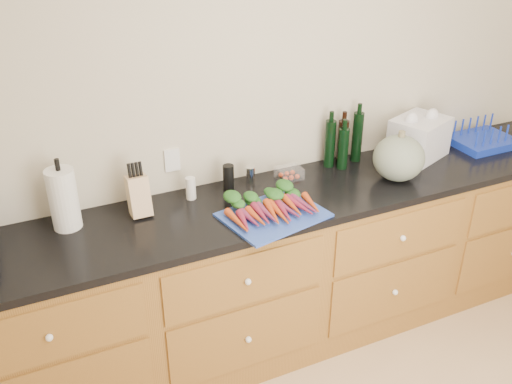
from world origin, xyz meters
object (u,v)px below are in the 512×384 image
paper_towel (64,199)px  dish_rack (482,139)px  squash (399,158)px  cutting_board (273,215)px  carrots (270,207)px  tomato_box (289,173)px  knife_block (139,196)px

paper_towel → dish_rack: bearing=-1.8°
squash → paper_towel: (-1.72, 0.24, 0.02)m
cutting_board → dish_rack: bearing=8.7°
squash → paper_towel: size_ratio=0.93×
carrots → tomato_box: carrots is taller
dish_rack → paper_towel: bearing=178.2°
dish_rack → tomato_box: bearing=176.1°
knife_block → dish_rack: bearing=-1.6°
cutting_board → carrots: size_ratio=1.11×
squash → knife_block: squash is taller
carrots → squash: size_ratio=1.54×
cutting_board → dish_rack: dish_rack is taller
knife_block → dish_rack: 2.15m
paper_towel → carrots: bearing=-17.2°
cutting_board → carrots: carrots is taller
tomato_box → knife_block: bearing=-178.0°
squash → dish_rack: bearing=11.7°
carrots → knife_block: 0.64m
tomato_box → dish_rack: bearing=-3.9°
carrots → knife_block: knife_block is taller
paper_towel → knife_block: (0.34, -0.02, -0.05)m
carrots → squash: bearing=3.3°
knife_block → tomato_box: knife_block is taller
knife_block → tomato_box: bearing=2.0°
squash → paper_towel: paper_towel is taller
knife_block → squash: bearing=-9.1°
cutting_board → knife_block: knife_block is taller
cutting_board → dish_rack: 1.59m
knife_block → tomato_box: (0.84, 0.03, -0.07)m
paper_towel → squash: bearing=-8.0°
carrots → dish_rack: size_ratio=1.14×
carrots → tomato_box: bearing=48.8°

